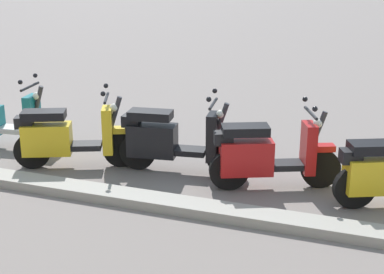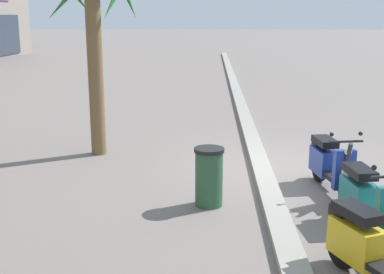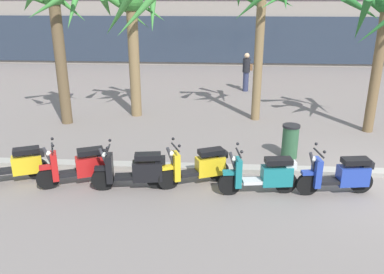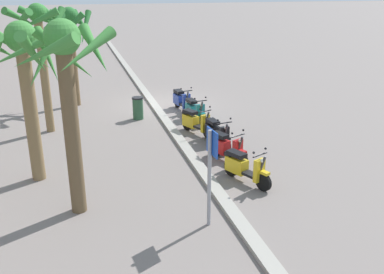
{
  "view_description": "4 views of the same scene",
  "coord_description": "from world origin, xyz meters",
  "px_view_note": "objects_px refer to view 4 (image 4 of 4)",
  "views": [
    {
      "loc": [
        -8.58,
        6.33,
        2.98
      ],
      "look_at": [
        -6.48,
        0.47,
        0.95
      ],
      "focal_mm": 53.43,
      "sensor_mm": 36.0,
      "label": 1
    },
    {
      "loc": [
        -9.39,
        1.47,
        2.98
      ],
      "look_at": [
        -2.14,
        1.75,
        1.19
      ],
      "focal_mm": 46.43,
      "sensor_mm": 36.0,
      "label": 2
    },
    {
      "loc": [
        -3.89,
        -8.99,
        4.34
      ],
      "look_at": [
        -4.52,
        0.34,
        0.95
      ],
      "focal_mm": 37.36,
      "sensor_mm": 36.0,
      "label": 3
    },
    {
      "loc": [
        -19.29,
        3.98,
        5.49
      ],
      "look_at": [
        -6.83,
        0.5,
        0.81
      ],
      "focal_mm": 40.2,
      "sensor_mm": 36.0,
      "label": 4
    }
  ],
  "objects_px": {
    "palm_tree_far_corner": "(40,35)",
    "scooter_yellow_mid_rear": "(243,167)",
    "scooter_yellow_last_in_row": "(195,122)",
    "palm_tree_near_sign": "(24,66)",
    "litter_bin": "(138,108)",
    "scooter_red_second_in_line": "(225,147)",
    "palm_tree_by_mall_entrance": "(67,75)",
    "scooter_black_mid_front": "(216,133)",
    "scooter_teal_gap_after_mid": "(194,110)",
    "palm_tree_mid_walkway": "(70,33)",
    "crossing_sign": "(210,167)",
    "scooter_blue_far_back": "(181,100)"
  },
  "relations": [
    {
      "from": "scooter_yellow_last_in_row",
      "to": "litter_bin",
      "type": "distance_m",
      "value": 3.02
    },
    {
      "from": "scooter_red_second_in_line",
      "to": "litter_bin",
      "type": "xyz_separation_m",
      "value": [
        5.26,
        2.02,
        0.02
      ]
    },
    {
      "from": "crossing_sign",
      "to": "scooter_black_mid_front",
      "type": "bearing_deg",
      "value": -20.31
    },
    {
      "from": "scooter_red_second_in_line",
      "to": "palm_tree_mid_walkway",
      "type": "xyz_separation_m",
      "value": [
        8.25,
        4.48,
        2.88
      ]
    },
    {
      "from": "palm_tree_far_corner",
      "to": "palm_tree_by_mall_entrance",
      "type": "bearing_deg",
      "value": -172.41
    },
    {
      "from": "scooter_red_second_in_line",
      "to": "scooter_blue_far_back",
      "type": "xyz_separation_m",
      "value": [
        6.07,
        -0.08,
        -0.0
      ]
    },
    {
      "from": "scooter_red_second_in_line",
      "to": "palm_tree_near_sign",
      "type": "height_order",
      "value": "palm_tree_near_sign"
    },
    {
      "from": "palm_tree_far_corner",
      "to": "scooter_yellow_mid_rear",
      "type": "bearing_deg",
      "value": -138.35
    },
    {
      "from": "scooter_teal_gap_after_mid",
      "to": "palm_tree_near_sign",
      "type": "bearing_deg",
      "value": 124.74
    },
    {
      "from": "scooter_yellow_mid_rear",
      "to": "litter_bin",
      "type": "relative_size",
      "value": 1.77
    },
    {
      "from": "palm_tree_near_sign",
      "to": "scooter_blue_far_back",
      "type": "bearing_deg",
      "value": -44.89
    },
    {
      "from": "palm_tree_far_corner",
      "to": "litter_bin",
      "type": "height_order",
      "value": "palm_tree_far_corner"
    },
    {
      "from": "scooter_teal_gap_after_mid",
      "to": "palm_tree_mid_walkway",
      "type": "relative_size",
      "value": 0.41
    },
    {
      "from": "palm_tree_by_mall_entrance",
      "to": "palm_tree_mid_walkway",
      "type": "height_order",
      "value": "palm_tree_by_mall_entrance"
    },
    {
      "from": "palm_tree_mid_walkway",
      "to": "palm_tree_near_sign",
      "type": "bearing_deg",
      "value": 170.82
    },
    {
      "from": "scooter_yellow_mid_rear",
      "to": "scooter_red_second_in_line",
      "type": "relative_size",
      "value": 1.03
    },
    {
      "from": "palm_tree_near_sign",
      "to": "palm_tree_by_mall_entrance",
      "type": "bearing_deg",
      "value": -153.96
    },
    {
      "from": "crossing_sign",
      "to": "palm_tree_far_corner",
      "type": "height_order",
      "value": "palm_tree_far_corner"
    },
    {
      "from": "crossing_sign",
      "to": "palm_tree_mid_walkway",
      "type": "relative_size",
      "value": 0.54
    },
    {
      "from": "scooter_yellow_last_in_row",
      "to": "palm_tree_by_mall_entrance",
      "type": "distance_m",
      "value": 7.31
    },
    {
      "from": "scooter_yellow_mid_rear",
      "to": "crossing_sign",
      "type": "xyz_separation_m",
      "value": [
        -2.0,
        1.67,
        1.05
      ]
    },
    {
      "from": "scooter_black_mid_front",
      "to": "palm_tree_by_mall_entrance",
      "type": "distance_m",
      "value": 6.67
    },
    {
      "from": "scooter_yellow_mid_rear",
      "to": "palm_tree_near_sign",
      "type": "height_order",
      "value": "palm_tree_near_sign"
    },
    {
      "from": "scooter_teal_gap_after_mid",
      "to": "palm_tree_far_corner",
      "type": "xyz_separation_m",
      "value": [
        0.29,
        5.75,
        3.23
      ]
    },
    {
      "from": "scooter_yellow_mid_rear",
      "to": "palm_tree_mid_walkway",
      "type": "xyz_separation_m",
      "value": [
        9.85,
        4.46,
        2.9
      ]
    },
    {
      "from": "palm_tree_by_mall_entrance",
      "to": "palm_tree_far_corner",
      "type": "relative_size",
      "value": 0.99
    },
    {
      "from": "scooter_yellow_last_in_row",
      "to": "palm_tree_near_sign",
      "type": "distance_m",
      "value": 6.82
    },
    {
      "from": "scooter_black_mid_front",
      "to": "scooter_yellow_last_in_row",
      "type": "xyz_separation_m",
      "value": [
        1.46,
        0.36,
        -0.01
      ]
    },
    {
      "from": "litter_bin",
      "to": "scooter_yellow_last_in_row",
      "type": "bearing_deg",
      "value": -143.02
    },
    {
      "from": "scooter_red_second_in_line",
      "to": "palm_tree_by_mall_entrance",
      "type": "bearing_deg",
      "value": 114.15
    },
    {
      "from": "scooter_teal_gap_after_mid",
      "to": "palm_tree_far_corner",
      "type": "distance_m",
      "value": 6.6
    },
    {
      "from": "scooter_yellow_last_in_row",
      "to": "palm_tree_mid_walkway",
      "type": "relative_size",
      "value": 0.38
    },
    {
      "from": "scooter_yellow_last_in_row",
      "to": "scooter_teal_gap_after_mid",
      "type": "xyz_separation_m",
      "value": [
        1.49,
        -0.39,
        0.0
      ]
    },
    {
      "from": "scooter_blue_far_back",
      "to": "palm_tree_far_corner",
      "type": "bearing_deg",
      "value": 104.37
    },
    {
      "from": "scooter_blue_far_back",
      "to": "palm_tree_by_mall_entrance",
      "type": "height_order",
      "value": "palm_tree_by_mall_entrance"
    },
    {
      "from": "scooter_blue_far_back",
      "to": "scooter_yellow_mid_rear",
      "type": "bearing_deg",
      "value": 179.32
    },
    {
      "from": "scooter_black_mid_front",
      "to": "scooter_teal_gap_after_mid",
      "type": "relative_size",
      "value": 0.98
    },
    {
      "from": "scooter_red_second_in_line",
      "to": "scooter_blue_far_back",
      "type": "height_order",
      "value": "same"
    },
    {
      "from": "scooter_black_mid_front",
      "to": "palm_tree_near_sign",
      "type": "bearing_deg",
      "value": 101.33
    },
    {
      "from": "palm_tree_mid_walkway",
      "to": "palm_tree_by_mall_entrance",
      "type": "bearing_deg",
      "value": 178.97
    },
    {
      "from": "palm_tree_far_corner",
      "to": "crossing_sign",
      "type": "bearing_deg",
      "value": -154.8
    },
    {
      "from": "scooter_black_mid_front",
      "to": "palm_tree_mid_walkway",
      "type": "distance_m",
      "value": 8.77
    },
    {
      "from": "palm_tree_by_mall_entrance",
      "to": "palm_tree_far_corner",
      "type": "height_order",
      "value": "palm_tree_far_corner"
    },
    {
      "from": "scooter_yellow_mid_rear",
      "to": "scooter_yellow_last_in_row",
      "type": "bearing_deg",
      "value": 2.34
    },
    {
      "from": "crossing_sign",
      "to": "scooter_yellow_mid_rear",
      "type": "bearing_deg",
      "value": -39.89
    },
    {
      "from": "scooter_teal_gap_after_mid",
      "to": "scooter_blue_far_back",
      "type": "distance_m",
      "value": 1.74
    },
    {
      "from": "scooter_red_second_in_line",
      "to": "scooter_teal_gap_after_mid",
      "type": "xyz_separation_m",
      "value": [
        4.33,
        -0.19,
        -0.0
      ]
    },
    {
      "from": "scooter_yellow_mid_rear",
      "to": "palm_tree_by_mall_entrance",
      "type": "relative_size",
      "value": 0.35
    },
    {
      "from": "scooter_yellow_last_in_row",
      "to": "scooter_blue_far_back",
      "type": "relative_size",
      "value": 0.95
    },
    {
      "from": "crossing_sign",
      "to": "palm_tree_far_corner",
      "type": "xyz_separation_m",
      "value": [
        8.23,
        3.87,
        2.18
      ]
    }
  ]
}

